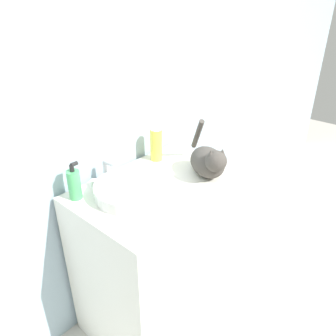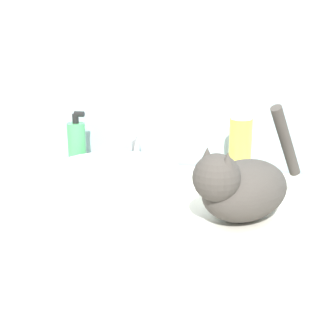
% 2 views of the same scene
% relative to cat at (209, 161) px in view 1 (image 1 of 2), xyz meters
% --- Properties ---
extents(ground_plane, '(8.00, 8.00, 0.00)m').
position_rel_cat_xyz_m(ground_plane, '(-0.22, -0.15, -0.96)').
color(ground_plane, beige).
extents(wall_back, '(6.00, 0.05, 2.50)m').
position_rel_cat_xyz_m(wall_back, '(-0.22, 0.44, 0.29)').
color(wall_back, '#9EB7C6').
rests_on(wall_back, ground_plane).
extents(vanity_cabinet, '(0.82, 0.56, 0.88)m').
position_rel_cat_xyz_m(vanity_cabinet, '(-0.22, 0.13, -0.52)').
color(vanity_cabinet, silver).
rests_on(vanity_cabinet, ground_plane).
extents(sink_basin, '(0.36, 0.36, 0.06)m').
position_rel_cat_xyz_m(sink_basin, '(-0.37, 0.15, -0.05)').
color(sink_basin, silver).
rests_on(sink_basin, vanity_cabinet).
extents(faucet, '(0.19, 0.09, 0.12)m').
position_rel_cat_xyz_m(faucet, '(-0.37, 0.34, -0.03)').
color(faucet, silver).
rests_on(faucet, vanity_cabinet).
extents(cat, '(0.26, 0.34, 0.26)m').
position_rel_cat_xyz_m(cat, '(0.00, 0.00, 0.00)').
color(cat, '#47423D').
rests_on(cat, vanity_cabinet).
extents(soap_bottle, '(0.06, 0.06, 0.18)m').
position_rel_cat_xyz_m(soap_bottle, '(-0.56, 0.32, -0.01)').
color(soap_bottle, '#4CB266').
rests_on(soap_bottle, vanity_cabinet).
extents(spray_bottle, '(0.07, 0.07, 0.21)m').
position_rel_cat_xyz_m(spray_bottle, '(-0.04, 0.32, 0.02)').
color(spray_bottle, '#EADB4C').
rests_on(spray_bottle, vanity_cabinet).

